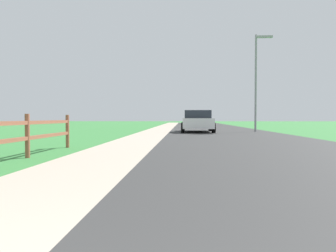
{
  "coord_description": "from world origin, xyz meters",
  "views": [
    {
      "loc": [
        0.95,
        0.13,
        0.96
      ],
      "look_at": [
        0.41,
        10.86,
        0.67
      ],
      "focal_mm": 32.55,
      "sensor_mm": 36.0,
      "label": 1
    }
  ],
  "objects": [
    {
      "name": "parked_car_silver",
      "position": [
        2.51,
        31.06,
        0.75
      ],
      "size": [
        2.21,
        4.57,
        1.49
      ],
      "color": "#B7BABF",
      "rests_on": "ground"
    },
    {
      "name": "parked_car_black",
      "position": [
        2.64,
        39.1,
        0.78
      ],
      "size": [
        2.15,
        4.31,
        1.53
      ],
      "color": "black",
      "rests_on": "ground"
    },
    {
      "name": "parked_suv_white",
      "position": [
        1.89,
        20.82,
        0.73
      ],
      "size": [
        2.19,
        4.57,
        1.45
      ],
      "color": "white",
      "rests_on": "ground"
    },
    {
      "name": "parked_car_red",
      "position": [
        2.16,
        48.7,
        0.81
      ],
      "size": [
        2.19,
        4.31,
        1.63
      ],
      "color": "maroon",
      "rests_on": "ground"
    },
    {
      "name": "curb_concrete",
      "position": [
        -3.0,
        27.0,
        0.0
      ],
      "size": [
        6.0,
        66.0,
        0.01
      ],
      "primitive_type": "cube",
      "color": "#AB9B89",
      "rests_on": "ground"
    },
    {
      "name": "road_asphalt",
      "position": [
        3.5,
        27.0,
        0.0
      ],
      "size": [
        7.0,
        66.0,
        0.01
      ],
      "primitive_type": "cube",
      "color": "#303030",
      "rests_on": "ground"
    },
    {
      "name": "ground_plane",
      "position": [
        0.0,
        25.0,
        0.0
      ],
      "size": [
        120.0,
        120.0,
        0.0
      ],
      "primitive_type": "plane",
      "color": "#347538"
    },
    {
      "name": "grass_verge",
      "position": [
        -4.5,
        27.0,
        0.01
      ],
      "size": [
        5.0,
        66.0,
        0.0
      ],
      "primitive_type": "cube",
      "color": "#347538",
      "rests_on": "ground"
    },
    {
      "name": "street_lamp",
      "position": [
        5.96,
        21.17,
        3.9
      ],
      "size": [
        1.17,
        0.2,
        6.59
      ],
      "color": "gray",
      "rests_on": "ground"
    }
  ]
}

